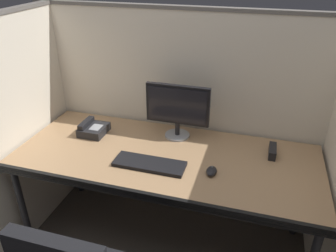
# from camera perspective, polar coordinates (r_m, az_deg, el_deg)

# --- Properties ---
(cubicle_partition_rear) EXTENTS (2.21, 0.06, 1.57)m
(cubicle_partition_rear) POSITION_cam_1_polar(r_m,az_deg,el_deg) (2.44, 2.64, 1.43)
(cubicle_partition_rear) COLOR beige
(cubicle_partition_rear) RESTS_ON ground
(cubicle_partition_left) EXTENTS (0.06, 1.41, 1.57)m
(cubicle_partition_left) POSITION_cam_1_polar(r_m,az_deg,el_deg) (2.44, -24.08, -1.18)
(cubicle_partition_left) COLOR beige
(cubicle_partition_left) RESTS_ON ground
(desk) EXTENTS (1.90, 0.80, 0.74)m
(desk) POSITION_cam_1_polar(r_m,az_deg,el_deg) (2.11, -0.49, -6.27)
(desk) COLOR #997551
(desk) RESTS_ON ground
(monitor_center) EXTENTS (0.43, 0.17, 0.37)m
(monitor_center) POSITION_cam_1_polar(r_m,az_deg,el_deg) (2.20, 1.66, 3.14)
(monitor_center) COLOR gray
(monitor_center) RESTS_ON desk
(keyboard_main) EXTENTS (0.43, 0.15, 0.02)m
(keyboard_main) POSITION_cam_1_polar(r_m,az_deg,el_deg) (1.99, -3.19, -6.52)
(keyboard_main) COLOR black
(keyboard_main) RESTS_ON desk
(computer_mouse) EXTENTS (0.06, 0.10, 0.04)m
(computer_mouse) POSITION_cam_1_polar(r_m,az_deg,el_deg) (1.94, 7.48, -7.69)
(computer_mouse) COLOR black
(computer_mouse) RESTS_ON desk
(desk_phone) EXTENTS (0.17, 0.19, 0.09)m
(desk_phone) POSITION_cam_1_polar(r_m,az_deg,el_deg) (2.38, -12.76, -0.52)
(desk_phone) COLOR black
(desk_phone) RESTS_ON desk
(red_stapler) EXTENTS (0.04, 0.15, 0.06)m
(red_stapler) POSITION_cam_1_polar(r_m,az_deg,el_deg) (2.18, 17.51, -4.13)
(red_stapler) COLOR black
(red_stapler) RESTS_ON desk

